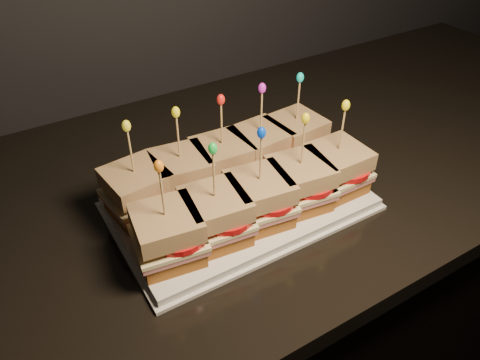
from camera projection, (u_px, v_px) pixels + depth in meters
granite_slab at (41, 248)px, 0.69m from camera, size 2.55×0.68×0.03m
platter at (240, 203)px, 0.74m from camera, size 0.38×0.23×0.02m
platter_rim at (240, 206)px, 0.74m from camera, size 0.39×0.25×0.01m
sandwich_0_bread_bot at (140, 205)px, 0.70m from camera, size 0.09×0.09×0.02m
sandwich_0_ham at (139, 197)px, 0.69m from camera, size 0.10×0.10×0.01m
sandwich_0_cheese at (138, 194)px, 0.69m from camera, size 0.10×0.10×0.01m
sandwich_0_tomato at (146, 189)px, 0.68m from camera, size 0.08×0.08×0.01m
sandwich_0_bread_top at (135, 179)px, 0.67m from camera, size 0.09×0.09×0.03m
sandwich_0_pick at (131, 154)px, 0.64m from camera, size 0.00×0.00×0.09m
sandwich_0_frill at (126, 126)px, 0.62m from camera, size 0.01×0.01×0.02m
sandwich_1_bread_bot at (183, 190)px, 0.73m from camera, size 0.09×0.09×0.02m
sandwich_1_ham at (182, 182)px, 0.72m from camera, size 0.10×0.10×0.01m
sandwich_1_cheese at (182, 178)px, 0.72m from camera, size 0.10×0.10×0.01m
sandwich_1_tomato at (190, 174)px, 0.71m from camera, size 0.08×0.08×0.01m
sandwich_1_bread_top at (181, 165)px, 0.70m from camera, size 0.09×0.09×0.03m
sandwich_1_pick at (178, 140)px, 0.67m from camera, size 0.00×0.00×0.09m
sandwich_1_frill at (176, 112)px, 0.65m from camera, size 0.01×0.01×0.02m
sandwich_2_bread_bot at (223, 176)px, 0.76m from camera, size 0.09×0.09×0.02m
sandwich_2_ham at (223, 168)px, 0.75m from camera, size 0.09×0.09×0.01m
sandwich_2_cheese at (223, 164)px, 0.75m from camera, size 0.10×0.09×0.01m
sandwich_2_tomato at (231, 160)px, 0.74m from camera, size 0.08×0.08×0.01m
sandwich_2_bread_top at (222, 151)px, 0.73m from camera, size 0.09×0.09×0.03m
sandwich_2_pick at (222, 126)px, 0.70m from camera, size 0.00×0.00×0.09m
sandwich_2_frill at (221, 100)px, 0.68m from camera, size 0.01×0.01×0.02m
sandwich_3_bread_bot at (260, 162)px, 0.79m from camera, size 0.09×0.09×0.02m
sandwich_3_ham at (260, 155)px, 0.78m from camera, size 0.10×0.09×0.01m
sandwich_3_cheese at (260, 151)px, 0.78m from camera, size 0.10×0.09×0.01m
sandwich_3_tomato at (268, 147)px, 0.77m from camera, size 0.08×0.08×0.01m
sandwich_3_bread_top at (261, 138)px, 0.76m from camera, size 0.09×0.09×0.03m
sandwich_3_pick at (261, 114)px, 0.73m from camera, size 0.00×0.00×0.09m
sandwich_3_frill at (262, 88)px, 0.71m from camera, size 0.01×0.01×0.02m
sandwich_4_bread_bot at (294, 150)px, 0.82m from camera, size 0.09×0.09×0.02m
sandwich_4_ham at (295, 143)px, 0.81m from camera, size 0.10×0.09×0.01m
sandwich_4_cheese at (295, 139)px, 0.81m from camera, size 0.10×0.09×0.01m
sandwich_4_tomato at (303, 135)px, 0.80m from camera, size 0.08×0.08×0.01m
sandwich_4_bread_top at (296, 126)px, 0.79m from camera, size 0.09×0.09×0.03m
sandwich_4_pick at (298, 103)px, 0.76m from camera, size 0.00×0.00×0.09m
sandwich_4_frill at (300, 77)px, 0.74m from camera, size 0.01×0.01×0.02m
sandwich_5_bread_bot at (169, 249)px, 0.63m from camera, size 0.09×0.09×0.02m
sandwich_5_ham at (168, 241)px, 0.62m from camera, size 0.10×0.10×0.01m
sandwich_5_cheese at (168, 237)px, 0.61m from camera, size 0.10×0.10×0.01m
sandwich_5_tomato at (178, 233)px, 0.61m from camera, size 0.08×0.08×0.01m
sandwich_5_bread_top at (166, 223)px, 0.60m from camera, size 0.09×0.09×0.03m
sandwich_5_pick at (163, 196)px, 0.57m from camera, size 0.00×0.00×0.09m
sandwich_5_frill at (159, 166)px, 0.54m from camera, size 0.01×0.01×0.02m
sandwich_6_bread_bot at (216, 230)px, 0.66m from camera, size 0.09×0.09×0.02m
sandwich_6_ham at (216, 222)px, 0.65m from camera, size 0.10×0.10×0.01m
sandwich_6_cheese at (216, 218)px, 0.64m from camera, size 0.10×0.10×0.01m
sandwich_6_tomato at (225, 214)px, 0.64m from camera, size 0.08×0.08×0.01m
sandwich_6_bread_top at (215, 204)px, 0.63m from camera, size 0.09×0.09×0.03m
sandwich_6_pick at (214, 178)px, 0.60m from camera, size 0.00×0.00×0.09m
sandwich_6_frill at (213, 149)px, 0.57m from camera, size 0.01×0.01×0.02m
sandwich_7_bread_bot at (259, 213)px, 0.69m from camera, size 0.09×0.09×0.02m
sandwich_7_ham at (259, 205)px, 0.68m from camera, size 0.10×0.10×0.01m
sandwich_7_cheese at (259, 201)px, 0.67m from camera, size 0.10×0.10×0.01m
sandwich_7_tomato at (269, 197)px, 0.67m from camera, size 0.08×0.08×0.01m
sandwich_7_bread_top at (260, 187)px, 0.66m from camera, size 0.09×0.09×0.03m
sandwich_7_pick at (261, 161)px, 0.63m from camera, size 0.00×0.00×0.09m
sandwich_7_frill at (261, 133)px, 0.60m from camera, size 0.01×0.01×0.02m
sandwich_8_bread_bot at (298, 197)px, 0.72m from camera, size 0.09×0.09×0.02m
sandwich_8_ham at (299, 189)px, 0.71m from camera, size 0.10×0.10×0.01m
sandwich_8_cheese at (299, 185)px, 0.70m from camera, size 0.10×0.10×0.01m
sandwich_8_tomato at (308, 181)px, 0.70m from camera, size 0.08×0.08×0.01m
sandwich_8_bread_top at (300, 171)px, 0.69m from camera, size 0.09×0.09×0.03m
sandwich_8_pick at (303, 146)px, 0.66m from camera, size 0.00×0.00×0.09m
sandwich_8_frill at (306, 118)px, 0.63m from camera, size 0.01×0.01×0.02m
sandwich_9_bread_bot at (334, 182)px, 0.75m from camera, size 0.08×0.08×0.02m
sandwich_9_ham at (335, 174)px, 0.74m from camera, size 0.09×0.09×0.01m
sandwich_9_cheese at (336, 171)px, 0.73m from camera, size 0.09×0.09×0.01m
sandwich_9_tomato at (345, 166)px, 0.73m from camera, size 0.08×0.08×0.01m
sandwich_9_bread_top at (338, 157)px, 0.72m from camera, size 0.08×0.08×0.03m
sandwich_9_pick at (342, 132)px, 0.69m from camera, size 0.00×0.00×0.09m
sandwich_9_frill at (346, 105)px, 0.66m from camera, size 0.01×0.01×0.02m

